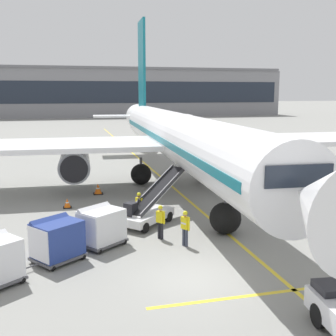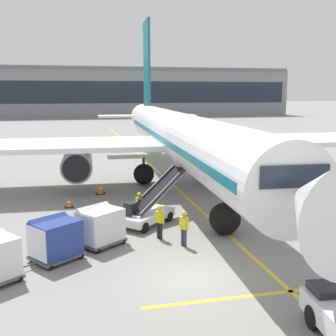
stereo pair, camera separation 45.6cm
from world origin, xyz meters
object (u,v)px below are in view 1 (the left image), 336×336
object	(u,v)px
belt_loader	(149,209)
ground_crew_wingwalker	(121,223)
ground_crew_marshaller	(139,205)
baggage_cart_lead	(101,226)
baggage_cart_second	(57,239)
ground_crew_by_loader	(185,226)
safety_cone_engine_keepout	(98,189)
ground_crew_by_carts	(160,220)
safety_cone_wingtip	(67,203)
parked_airplane	(176,137)

from	to	relation	value
belt_loader	ground_crew_wingwalker	size ratio (longest dim) A/B	2.71
ground_crew_marshaller	belt_loader	bearing A→B (deg)	-32.53
ground_crew_marshaller	ground_crew_wingwalker	bearing A→B (deg)	-115.58
baggage_cart_lead	baggage_cart_second	size ratio (longest dim) A/B	1.00
ground_crew_by_loader	safety_cone_engine_keepout	bearing A→B (deg)	105.34
belt_loader	baggage_cart_second	size ratio (longest dim) A/B	1.78
safety_cone_engine_keepout	ground_crew_by_carts	bearing A→B (deg)	-77.67
baggage_cart_second	ground_crew_marshaller	bearing A→B (deg)	45.77
baggage_cart_second	safety_cone_wingtip	bearing A→B (deg)	86.43
parked_airplane	ground_crew_by_loader	size ratio (longest dim) A/B	26.00
ground_crew_by_carts	safety_cone_wingtip	world-z (taller)	ground_crew_by_carts
belt_loader	parked_airplane	bearing A→B (deg)	65.81
baggage_cart_second	ground_crew_marshaller	distance (m)	6.39
baggage_cart_lead	baggage_cart_second	xyz separation A→B (m)	(-2.03, -1.41, 0.00)
ground_crew_by_carts	ground_crew_marshaller	world-z (taller)	same
ground_crew_wingwalker	baggage_cart_lead	bearing A→B (deg)	-167.31
ground_crew_wingwalker	belt_loader	bearing A→B (deg)	54.10
baggage_cart_lead	baggage_cart_second	bearing A→B (deg)	-145.22
baggage_cart_second	ground_crew_marshaller	xyz separation A→B (m)	(4.45, 4.58, -0.00)
baggage_cart_second	safety_cone_engine_keepout	bearing A→B (deg)	76.96
baggage_cart_second	safety_cone_wingtip	distance (m)	8.73
belt_loader	ground_crew_wingwalker	distance (m)	3.24
baggage_cart_second	safety_cone_engine_keepout	xyz separation A→B (m)	(2.76, 11.93, -0.63)
baggage_cart_lead	ground_crew_wingwalker	distance (m)	1.04
ground_crew_wingwalker	safety_cone_wingtip	distance (m)	7.51
ground_crew_wingwalker	safety_cone_wingtip	size ratio (longest dim) A/B	2.87
baggage_cart_second	safety_cone_wingtip	xyz separation A→B (m)	(0.54, 8.69, -0.71)
ground_crew_by_loader	ground_crew_wingwalker	world-z (taller)	same
parked_airplane	belt_loader	size ratio (longest dim) A/B	9.58
ground_crew_marshaller	safety_cone_engine_keepout	size ratio (longest dim) A/B	2.28
baggage_cart_lead	ground_crew_wingwalker	bearing A→B (deg)	12.69
belt_loader	ground_crew_wingwalker	world-z (taller)	belt_loader
baggage_cart_lead	safety_cone_engine_keepout	size ratio (longest dim) A/B	3.48
ground_crew_wingwalker	safety_cone_engine_keepout	size ratio (longest dim) A/B	2.28
ground_crew_by_loader	ground_crew_wingwalker	bearing A→B (deg)	156.35
ground_crew_by_carts	safety_cone_wingtip	size ratio (longest dim) A/B	2.87
belt_loader	ground_crew_marshaller	size ratio (longest dim) A/B	2.71
baggage_cart_lead	safety_cone_engine_keepout	distance (m)	10.56
ground_crew_by_loader	ground_crew_marshaller	xyz separation A→B (m)	(-1.48, 4.20, 0.00)
parked_airplane	ground_crew_marshaller	xyz separation A→B (m)	(-4.54, -8.70, -2.87)
ground_crew_by_carts	ground_crew_wingwalker	world-z (taller)	same
baggage_cart_lead	ground_crew_marshaller	distance (m)	3.98
ground_crew_by_loader	ground_crew_by_carts	world-z (taller)	same
belt_loader	ground_crew_by_loader	distance (m)	4.01
belt_loader	ground_crew_by_loader	size ratio (longest dim) A/B	2.71
parked_airplane	ground_crew_wingwalker	distance (m)	13.37
belt_loader	safety_cone_wingtip	size ratio (longest dim) A/B	7.80
belt_loader	ground_crew_by_loader	world-z (taller)	belt_loader
parked_airplane	safety_cone_engine_keepout	distance (m)	7.27
belt_loader	baggage_cart_second	distance (m)	6.53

